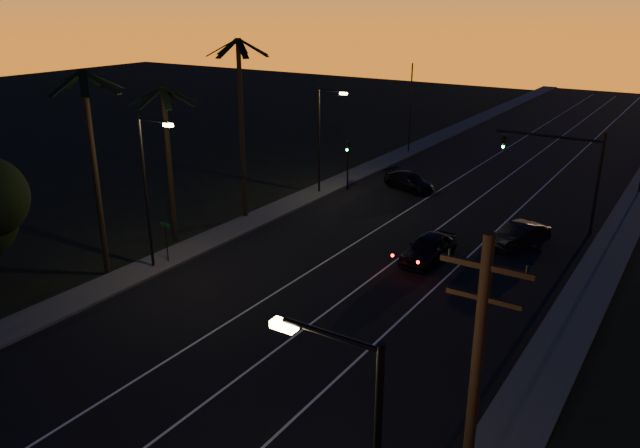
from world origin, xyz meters
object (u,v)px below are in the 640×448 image
Objects in this scene: right_car at (519,235)px; lead_car at (429,248)px; utility_pole at (472,410)px; signal_mast at (563,160)px; cross_car at (409,181)px.

lead_car is at bearing -126.40° from right_car.
utility_pole reaches higher than right_car.
right_car is at bearing 53.60° from lead_car.
signal_mast is 6.44m from right_car.
signal_mast is 1.49× the size of right_car.
signal_mast is 13.37m from cross_car.
signal_mast is at bearing 63.84° from lead_car.
cross_car is at bearing 117.12° from utility_pole.
right_car is at bearing -34.75° from cross_car.
utility_pole is at bearing -64.45° from lead_car.
signal_mast is at bearing -13.29° from cross_car.
utility_pole is 1.82× the size of lead_car.
signal_mast is (-4.46, 29.99, -0.53)m from utility_pole.
lead_car is 1.05× the size of cross_car.
utility_pole is 26.10m from right_car.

